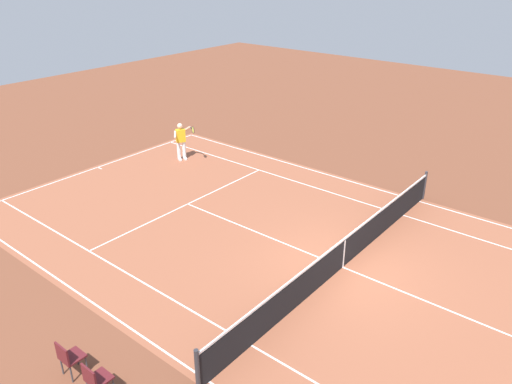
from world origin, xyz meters
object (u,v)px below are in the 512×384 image
(spectator_chair_4, at_px, (95,379))
(spectator_chair_5, at_px, (69,357))
(tennis_player_near, at_px, (181,139))
(tennis_ball, at_px, (349,247))
(tennis_net, at_px, (344,253))

(spectator_chair_4, height_order, spectator_chair_5, same)
(tennis_player_near, relative_size, tennis_ball, 25.71)
(spectator_chair_4, distance_m, spectator_chair_5, 0.95)
(tennis_ball, relative_size, spectator_chair_5, 0.08)
(tennis_player_near, height_order, spectator_chair_4, tennis_player_near)
(spectator_chair_5, bearing_deg, tennis_net, -108.27)
(tennis_net, xyz_separation_m, tennis_player_near, (9.78, -2.91, 0.44))
(tennis_ball, distance_m, spectator_chair_4, 8.34)
(tennis_player_near, xyz_separation_m, spectator_chair_4, (-8.35, 10.12, -0.41))
(tennis_ball, xyz_separation_m, spectator_chair_5, (2.00, 8.26, 0.49))
(tennis_net, bearing_deg, spectator_chair_5, 71.73)
(spectator_chair_4, bearing_deg, tennis_ball, -97.29)
(tennis_player_near, distance_m, spectator_chair_4, 13.13)
(tennis_net, xyz_separation_m, spectator_chair_5, (2.38, 7.21, 0.03))
(tennis_ball, bearing_deg, tennis_net, 109.69)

